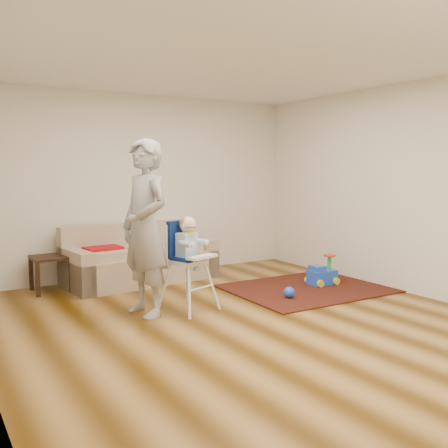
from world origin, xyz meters
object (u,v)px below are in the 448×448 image
side_table (51,274)px  toy_ball (289,292)px  sofa (141,253)px  high_chair (188,265)px  ride_on_toy (322,270)px  adult (145,228)px

side_table → toy_ball: (2.42, -1.96, -0.15)m
sofa → high_chair: high_chair is taller
side_table → ride_on_toy: side_table is taller
ride_on_toy → high_chair: size_ratio=0.38×
high_chair → toy_ball: bearing=-29.3°
side_table → adult: adult is taller
toy_ball → adult: bearing=169.5°
toy_ball → high_chair: 1.38m
ride_on_toy → toy_ball: size_ratio=2.97×
toy_ball → adult: adult is taller
toy_ball → high_chair: high_chair is taller
adult → toy_ball: bearing=69.6°
ride_on_toy → adult: 2.72m
ride_on_toy → side_table: bearing=155.7°
sofa → high_chair: 1.64m
side_table → high_chair: 2.08m
sofa → adult: bearing=-116.7°
side_table → adult: 1.90m
side_table → high_chair: high_chair is taller
side_table → adult: size_ratio=0.25×
ride_on_toy → adult: bearing=-177.8°
adult → sofa: bearing=149.4°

